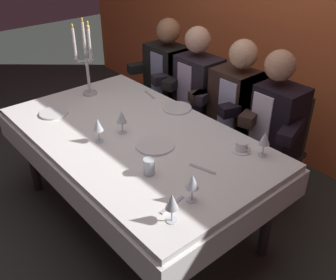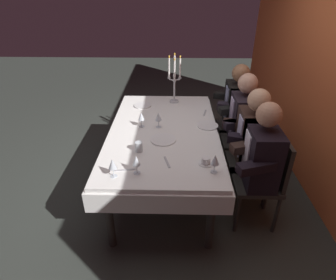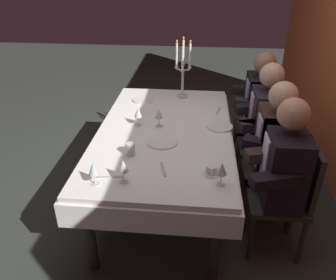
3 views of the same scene
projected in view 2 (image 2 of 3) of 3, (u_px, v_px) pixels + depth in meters
ground_plane at (164, 186)px, 3.28m from camera, size 12.00×12.00×0.00m
dining_table at (163, 140)px, 2.97m from camera, size 1.94×1.14×0.74m
candelabra at (174, 81)px, 3.42m from camera, size 0.15×0.17×0.61m
dinner_plate_0 at (143, 105)px, 3.45m from camera, size 0.21×0.21×0.01m
dinner_plate_1 at (208, 126)px, 2.98m from camera, size 0.22×0.22×0.01m
dinner_plate_2 at (163, 139)px, 2.73m from camera, size 0.25×0.25×0.01m
wine_glass_0 at (158, 117)px, 2.91m from camera, size 0.07×0.07×0.16m
wine_glass_1 at (136, 161)px, 2.21m from camera, size 0.07×0.07×0.16m
wine_glass_2 at (141, 117)px, 2.92m from camera, size 0.07×0.07×0.16m
wine_glass_3 at (113, 164)px, 2.18m from camera, size 0.07×0.07×0.16m
wine_glass_4 at (215, 160)px, 2.22m from camera, size 0.07×0.07×0.16m
water_tumbler_0 at (139, 147)px, 2.53m from camera, size 0.07×0.07×0.09m
coffee_cup_0 at (206, 161)px, 2.37m from camera, size 0.13×0.12×0.06m
fork_0 at (167, 162)px, 2.40m from camera, size 0.17×0.06×0.01m
fork_1 at (125, 170)px, 2.30m from camera, size 0.05×0.17×0.01m
spoon_2 at (205, 113)px, 3.27m from camera, size 0.17×0.05×0.01m
seated_diner_0 at (237, 105)px, 3.48m from camera, size 0.63×0.48×1.24m
seated_diner_1 at (243, 118)px, 3.17m from camera, size 0.63×0.48×1.24m
seated_diner_2 at (253, 138)px, 2.77m from camera, size 0.63×0.48×1.24m
seated_diner_3 at (262, 156)px, 2.50m from camera, size 0.63×0.48×1.24m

